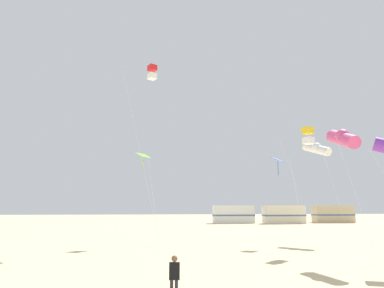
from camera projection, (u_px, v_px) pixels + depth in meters
kite_flyer_standing at (174, 273)px, 10.53m from camera, size 0.35×0.51×1.16m
kite_diamond_lime at (144, 158)px, 24.89m from camera, size 1.97×1.97×6.73m
kite_box_gold at (308, 136)px, 22.08m from camera, size 2.25×2.49×7.98m
kite_diamond_blue at (279, 162)px, 24.74m from camera, size 2.49×2.49×6.40m
kite_tube_rainbow at (343, 138)px, 17.60m from camera, size 1.65×2.52×7.03m
kite_box_scarlet at (152, 73)px, 26.06m from camera, size 3.17×2.69×13.81m
kite_tube_white at (317, 149)px, 26.92m from camera, size 2.79×3.20×8.08m
rv_van_white at (233, 214)px, 52.26m from camera, size 6.55×2.66×2.80m
rv_van_cream at (284, 214)px, 51.46m from camera, size 6.57×2.73×2.80m
rv_van_tan at (333, 214)px, 54.28m from camera, size 6.54×2.64×2.80m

